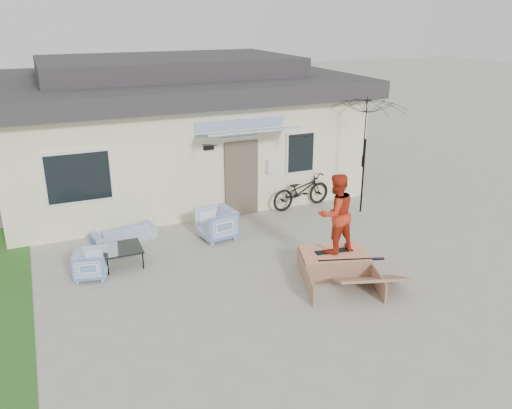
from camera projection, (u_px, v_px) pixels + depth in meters
name	position (u px, v px, depth m)	size (l,w,h in m)	color
ground	(278.00, 296.00, 10.50)	(90.00, 90.00, 0.00)	gray
house	(171.00, 125.00, 16.72)	(10.80, 8.49, 4.10)	beige
loveseat	(123.00, 230.00, 12.92)	(1.54, 0.45, 0.60)	#476DAD
armchair_left	(91.00, 263.00, 11.14)	(0.66, 0.62, 0.68)	#476DAD
armchair_right	(217.00, 222.00, 13.04)	(0.82, 0.77, 0.85)	#476DAD
coffee_table	(123.00, 256.00, 11.74)	(0.84, 0.84, 0.42)	black
bicycle	(301.00, 187.00, 15.07)	(0.67, 1.92, 1.23)	black
patio_umbrella	(365.00, 152.00, 14.33)	(2.13, 1.96, 2.20)	black
skate_ramp	(334.00, 262.00, 11.39)	(1.41, 1.88, 0.47)	#8E634A
skateboard	(334.00, 251.00, 11.34)	(0.84, 0.21, 0.05)	black
skater	(336.00, 212.00, 11.03)	(0.85, 0.65, 1.73)	red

